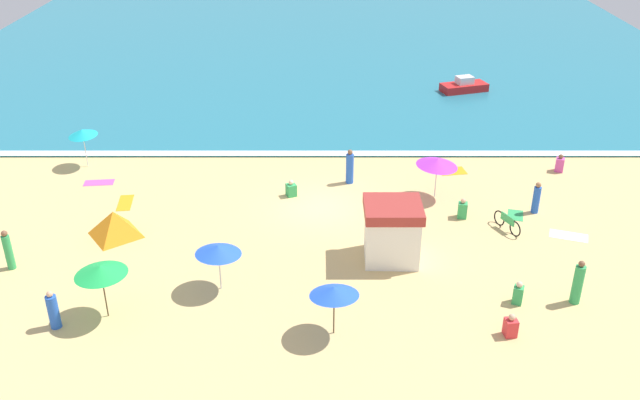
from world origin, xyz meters
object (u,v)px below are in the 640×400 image
at_px(beach_umbrella_2, 103,270).
at_px(beachgoer_8, 580,284).
at_px(beachgoer_1, 513,327).
at_px(beachgoer_4, 521,294).
at_px(beachgoer_9, 465,210).
at_px(lifeguard_cabana, 394,231).
at_px(beachgoer_2, 11,250).
at_px(beachgoer_7, 56,310).
at_px(small_boat_0, 467,86).
at_px(beachgoer_6, 539,199).
at_px(beachgoer_5, 294,189).
at_px(beach_umbrella_1, 440,162).
at_px(beachgoer_3, 352,167).
at_px(beach_umbrella_3, 336,291).
at_px(beach_umbrella_4, 221,250).
at_px(parked_bicycle, 510,223).
at_px(beachgoer_0, 563,164).
at_px(beach_umbrella_0, 85,132).
at_px(beach_tent, 117,223).

distance_m(beach_umbrella_2, beachgoer_8, 17.45).
relative_size(beachgoer_1, beachgoer_4, 0.94).
bearing_deg(beachgoer_9, lifeguard_cabana, -135.67).
xyz_separation_m(beachgoer_2, beachgoer_7, (3.13, -3.87, -0.13)).
height_order(beachgoer_1, small_boat_0, small_boat_0).
bearing_deg(beachgoer_4, beachgoer_6, 69.77).
bearing_deg(beachgoer_5, beach_umbrella_2, -122.99).
bearing_deg(beachgoer_1, beachgoer_6, 69.54).
bearing_deg(beach_umbrella_2, beachgoer_7, -158.99).
bearing_deg(beach_umbrella_1, beachgoer_3, 158.51).
relative_size(beach_umbrella_1, beach_umbrella_3, 1.22).
bearing_deg(beachgoer_6, lifeguard_cabana, -150.46).
distance_m(beach_umbrella_4, parked_bicycle, 13.15).
height_order(beachgoer_0, beachgoer_6, beachgoer_6).
relative_size(beach_umbrella_2, beach_umbrella_4, 0.99).
bearing_deg(beachgoer_5, beachgoer_8, -39.03).
bearing_deg(beachgoer_7, parked_bicycle, 21.52).
xyz_separation_m(beach_umbrella_1, beachgoer_4, (1.80, -8.86, -1.44)).
distance_m(beachgoer_1, small_boat_0, 27.23).
distance_m(beach_umbrella_2, beachgoer_1, 14.59).
height_order(beachgoer_3, beachgoer_9, beachgoer_3).
bearing_deg(beachgoer_2, small_boat_0, 45.01).
height_order(parked_bicycle, beachgoer_1, beachgoer_1).
distance_m(beachgoer_2, beachgoer_6, 23.21).
distance_m(beach_umbrella_0, parked_bicycle, 22.10).
relative_size(lifeguard_cabana, small_boat_0, 0.73).
xyz_separation_m(lifeguard_cabana, beachgoer_7, (-12.42, -4.66, -0.59)).
height_order(beach_umbrella_0, beach_umbrella_2, beach_umbrella_0).
relative_size(beach_umbrella_4, beachgoer_4, 2.63).
bearing_deg(beach_umbrella_1, beachgoer_4, -78.53).
xyz_separation_m(beach_umbrella_0, small_boat_0, (22.62, 12.55, -1.47)).
bearing_deg(beachgoer_4, beachgoer_9, 97.09).
relative_size(beach_umbrella_2, beach_tent, 1.12).
xyz_separation_m(lifeguard_cabana, beachgoer_3, (-1.45, 7.29, -0.44)).
xyz_separation_m(beach_tent, beachgoer_2, (-3.55, -2.67, 0.24)).
height_order(beachgoer_4, beachgoer_5, beachgoer_4).
xyz_separation_m(beach_umbrella_2, beachgoer_0, (20.47, 12.69, -1.57)).
distance_m(beach_umbrella_2, beachgoer_3, 14.67).
xyz_separation_m(beach_umbrella_4, beachgoer_7, (-5.60, -2.43, -1.05)).
relative_size(beachgoer_0, beachgoer_9, 0.99).
bearing_deg(beachgoer_0, beachgoer_3, -172.87).
bearing_deg(beachgoer_2, beachgoer_0, 20.54).
xyz_separation_m(lifeguard_cabana, beachgoer_0, (9.73, 8.69, -0.88)).
distance_m(beachgoer_3, beachgoer_4, 12.05).
xyz_separation_m(beachgoer_0, beachgoer_8, (-3.07, -11.84, 0.43)).
distance_m(beach_umbrella_2, beach_umbrella_4, 4.31).
distance_m(beachgoer_4, beachgoer_7, 16.96).
relative_size(beach_umbrella_0, beachgoer_5, 2.56).
distance_m(beachgoer_0, beachgoer_1, 15.06).
xyz_separation_m(parked_bicycle, beachgoer_5, (-9.80, 3.41, -0.03)).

